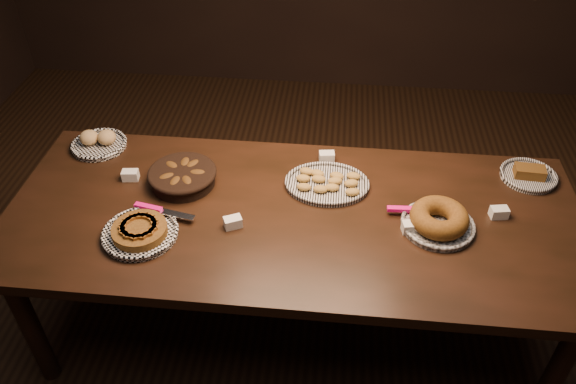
# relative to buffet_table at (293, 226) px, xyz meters

# --- Properties ---
(ground) EXTENTS (5.00, 5.00, 0.00)m
(ground) POSITION_rel_buffet_table_xyz_m (0.00, 0.00, -0.68)
(ground) COLOR black
(ground) RESTS_ON ground
(buffet_table) EXTENTS (2.40, 1.00, 0.75)m
(buffet_table) POSITION_rel_buffet_table_xyz_m (0.00, 0.00, 0.00)
(buffet_table) COLOR black
(buffet_table) RESTS_ON ground
(apple_tart_plate) EXTENTS (0.35, 0.31, 0.06)m
(apple_tart_plate) POSITION_rel_buffet_table_xyz_m (-0.59, -0.19, 0.10)
(apple_tart_plate) COLOR white
(apple_tart_plate) RESTS_ON buffet_table
(madeleine_platter) EXTENTS (0.36, 0.30, 0.04)m
(madeleine_platter) POSITION_rel_buffet_table_xyz_m (0.13, 0.19, 0.09)
(madeleine_platter) COLOR black
(madeleine_platter) RESTS_ON buffet_table
(bundt_cake_plate) EXTENTS (0.35, 0.30, 0.09)m
(bundt_cake_plate) POSITION_rel_buffet_table_xyz_m (0.58, -0.03, 0.11)
(bundt_cake_plate) COLOR black
(bundt_cake_plate) RESTS_ON buffet_table
(croissant_basket) EXTENTS (0.30, 0.30, 0.08)m
(croissant_basket) POSITION_rel_buffet_table_xyz_m (-0.50, 0.15, 0.12)
(croissant_basket) COLOR black
(croissant_basket) RESTS_ON buffet_table
(bread_roll_plate) EXTENTS (0.26, 0.26, 0.08)m
(bread_roll_plate) POSITION_rel_buffet_table_xyz_m (-0.97, 0.38, 0.10)
(bread_roll_plate) COLOR white
(bread_roll_plate) RESTS_ON buffet_table
(loaf_plate) EXTENTS (0.25, 0.25, 0.06)m
(loaf_plate) POSITION_rel_buffet_table_xyz_m (1.02, 0.34, 0.09)
(loaf_plate) COLOR black
(loaf_plate) RESTS_ON buffet_table
(tent_cards) EXTENTS (1.66, 0.55, 0.04)m
(tent_cards) POSITION_rel_buffet_table_xyz_m (0.09, 0.09, 0.10)
(tent_cards) COLOR white
(tent_cards) RESTS_ON buffet_table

